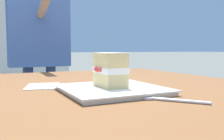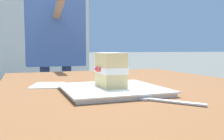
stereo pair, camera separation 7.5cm
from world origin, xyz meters
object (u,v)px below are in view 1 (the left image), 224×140
object	(u,v)px
paper_napkin	(43,86)
diner_person	(39,32)
cake_slice	(110,70)
dessert_fork	(169,100)
dessert_plate	(112,90)
patio_table	(148,117)

from	to	relation	value
paper_napkin	diner_person	bearing A→B (deg)	-9.16
diner_person	paper_napkin	bearing A→B (deg)	170.84
cake_slice	diner_person	bearing A→B (deg)	0.59
paper_napkin	dessert_fork	bearing A→B (deg)	-149.04
dessert_plate	dessert_fork	world-z (taller)	dessert_plate
diner_person	cake_slice	bearing A→B (deg)	-179.41
dessert_fork	dessert_plate	bearing A→B (deg)	21.07
cake_slice	dessert_fork	bearing A→B (deg)	-159.35
cake_slice	paper_napkin	xyz separation A→B (m)	(0.20, 0.16, -0.07)
dessert_plate	cake_slice	xyz separation A→B (m)	(0.01, 0.00, 0.06)
patio_table	paper_napkin	xyz separation A→B (m)	(0.21, 0.30, 0.09)
patio_table	cake_slice	world-z (taller)	cake_slice
cake_slice	dessert_fork	distance (m)	0.21
dessert_fork	paper_napkin	xyz separation A→B (m)	(0.39, 0.24, -0.00)
dessert_plate	paper_napkin	bearing A→B (deg)	38.16
dessert_plate	paper_napkin	size ratio (longest dim) A/B	1.68
patio_table	paper_napkin	size ratio (longest dim) A/B	9.04
cake_slice	dessert_fork	world-z (taller)	cake_slice
patio_table	dessert_fork	size ratio (longest dim) A/B	10.94
dessert_plate	paper_napkin	xyz separation A→B (m)	(0.21, 0.17, -0.01)
dessert_plate	cake_slice	world-z (taller)	cake_slice
patio_table	dessert_plate	world-z (taller)	dessert_plate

